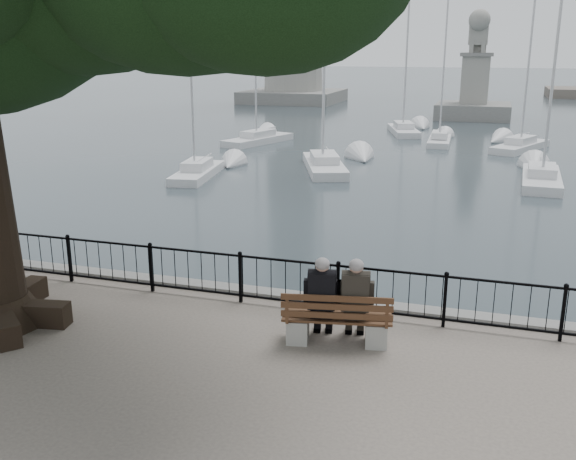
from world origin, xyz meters
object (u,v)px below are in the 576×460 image
at_px(person_left, 322,302).
at_px(person_right, 355,303).
at_px(bench, 337,325).
at_px(lion_monument, 474,92).

height_order(person_left, person_right, same).
bearing_deg(person_right, bench, -149.73).
distance_m(bench, person_right, 0.50).
bearing_deg(person_right, person_left, -169.28).
bearing_deg(lion_monument, person_right, -90.52).
height_order(bench, person_left, person_left).
height_order(bench, person_right, person_right).
xyz_separation_m(bench, person_left, (-0.28, 0.06, 0.38)).
height_order(person_right, lion_monument, lion_monument).
relative_size(bench, lion_monument, 0.21).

